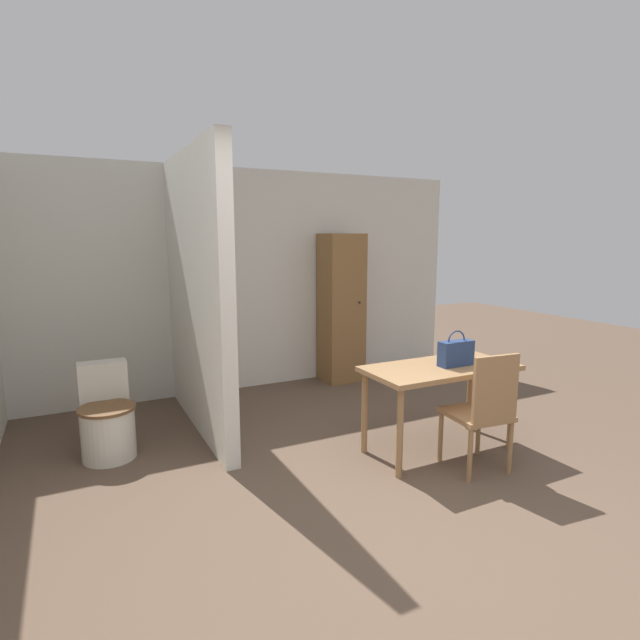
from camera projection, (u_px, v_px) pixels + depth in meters
name	position (u px, v px, depth m)	size (l,w,h in m)	color
ground_plane	(426.00, 547.00, 2.85)	(16.00, 16.00, 0.00)	brown
wall_back	(237.00, 281.00, 5.70)	(5.69, 0.12, 2.50)	silver
partition_wall	(197.00, 293.00, 4.46)	(0.12, 1.99, 2.50)	silver
dining_table	(440.00, 376.00, 4.04)	(1.25, 0.61, 0.72)	#997047
wooden_chair	(483.00, 409.00, 3.69)	(0.46, 0.46, 0.93)	#997047
toilet	(107.00, 420.00, 4.01)	(0.44, 0.58, 0.73)	silver
handbag	(456.00, 353.00, 4.02)	(0.30, 0.11, 0.29)	navy
wooden_cabinet	(341.00, 308.00, 6.04)	(0.47, 0.44, 1.79)	brown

